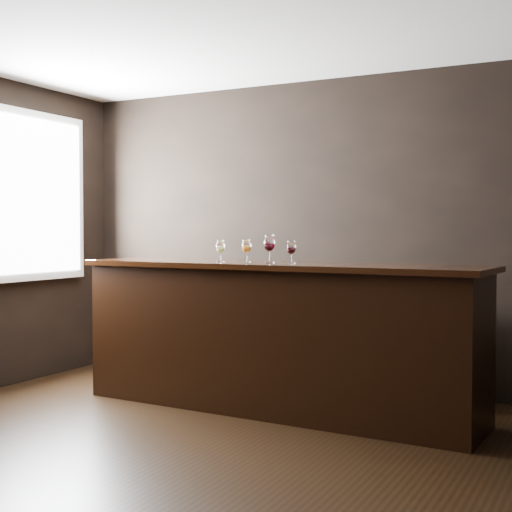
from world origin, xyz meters
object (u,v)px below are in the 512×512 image
at_px(glass_white, 220,247).
at_px(glass_red_b, 291,248).
at_px(back_bar_shelf, 295,340).
at_px(bar_counter, 276,339).
at_px(glass_red_a, 269,244).
at_px(glass_amber, 246,247).

distance_m(glass_white, glass_red_b, 0.64).
xyz_separation_m(back_bar_shelf, glass_white, (-0.28, -0.85, 0.86)).
distance_m(bar_counter, glass_red_a, 0.76).
xyz_separation_m(glass_red_a, glass_red_b, (0.21, -0.05, -0.03)).
height_order(glass_white, glass_red_a, glass_red_a).
height_order(bar_counter, glass_amber, glass_amber).
relative_size(glass_amber, glass_red_b, 1.05).
xyz_separation_m(glass_white, glass_red_b, (0.64, -0.00, -0.00)).
bearing_deg(glass_amber, glass_red_b, -7.62).
distance_m(bar_counter, glass_red_b, 0.74).
xyz_separation_m(glass_white, glass_amber, (0.21, 0.05, 0.01)).
distance_m(glass_red_a, glass_red_b, 0.22).
bearing_deg(bar_counter, glass_red_b, -6.81).
distance_m(back_bar_shelf, glass_red_a, 1.21).
bearing_deg(glass_red_b, glass_red_a, 167.65).
bearing_deg(glass_red_b, glass_amber, 172.38).
bearing_deg(back_bar_shelf, bar_counter, -75.81).
relative_size(glass_white, glass_red_a, 0.80).
bearing_deg(back_bar_shelf, glass_white, -108.27).
relative_size(back_bar_shelf, glass_amber, 13.18).
bearing_deg(glass_white, glass_amber, 13.67).
bearing_deg(glass_amber, back_bar_shelf, 85.14).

